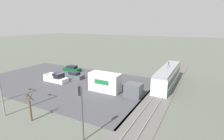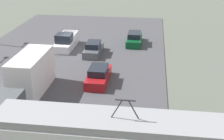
# 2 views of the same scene
# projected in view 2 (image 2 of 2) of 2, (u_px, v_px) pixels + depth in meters

# --- Properties ---
(ground_plane) EXTENTS (320.00, 320.00, 0.00)m
(ground_plane) POSITION_uv_depth(u_px,v_px,m) (72.00, 51.00, 37.40)
(ground_plane) COLOR #565B51
(road_surface) EXTENTS (21.95, 36.06, 0.08)m
(road_surface) POSITION_uv_depth(u_px,v_px,m) (72.00, 51.00, 37.38)
(road_surface) COLOR #424247
(road_surface) RESTS_ON ground
(box_truck) EXTENTS (2.34, 9.70, 3.32)m
(box_truck) POSITION_uv_depth(u_px,v_px,m) (26.00, 81.00, 25.89)
(box_truck) COLOR #4C5156
(box_truck) RESTS_ON ground
(pickup_truck) EXTENTS (2.00, 5.32, 1.94)m
(pickup_truck) POSITION_uv_depth(u_px,v_px,m) (66.00, 42.00, 38.13)
(pickup_truck) COLOR silver
(pickup_truck) RESTS_ON ground
(sedan_car_0) EXTENTS (1.85, 4.64, 1.49)m
(sedan_car_0) POSITION_uv_depth(u_px,v_px,m) (98.00, 76.00, 29.11)
(sedan_car_0) COLOR maroon
(sedan_car_0) RESTS_ON ground
(sedan_car_1) EXTENTS (1.81, 4.64, 1.49)m
(sedan_car_1) POSITION_uv_depth(u_px,v_px,m) (134.00, 39.00, 39.68)
(sedan_car_1) COLOR #0C4723
(sedan_car_1) RESTS_ON ground
(sedan_car_2) EXTENTS (1.76, 4.36, 1.45)m
(sedan_car_2) POSITION_uv_depth(u_px,v_px,m) (93.00, 49.00, 36.18)
(sedan_car_2) COLOR #4C5156
(sedan_car_2) RESTS_ON ground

